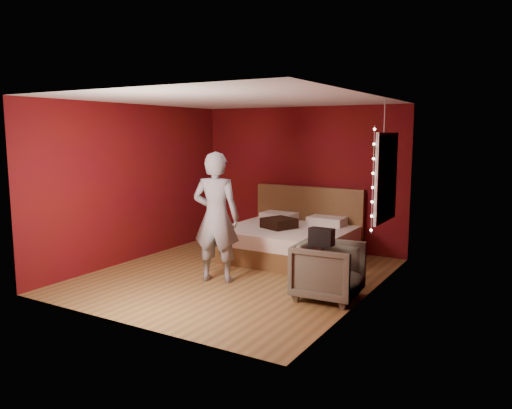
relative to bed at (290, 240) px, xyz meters
name	(u,v)px	position (x,y,z in m)	size (l,w,h in m)	color
floor	(236,275)	(-0.20, -1.41, -0.30)	(4.50, 4.50, 0.00)	olive
room_walls	(235,164)	(-0.20, -1.41, 1.38)	(4.04, 4.54, 2.62)	#550F09
window	(386,177)	(1.77, -0.51, 1.20)	(0.05, 0.97, 1.27)	white
fairy_lights	(373,180)	(1.74, -1.03, 1.20)	(0.04, 0.04, 1.45)	silver
bed	(290,240)	(0.00, 0.00, 0.00)	(2.10, 1.79, 1.16)	brown
person	(216,217)	(-0.29, -1.78, 0.63)	(0.68, 0.45, 1.87)	slate
armchair	(329,271)	(1.40, -1.68, 0.07)	(0.79, 0.81, 0.74)	#565444
handbag	(322,237)	(1.38, -1.87, 0.55)	(0.30, 0.15, 0.22)	black
throw_pillow	(279,223)	(-0.13, -0.15, 0.31)	(0.47, 0.47, 0.17)	black
hanging_plant	(383,152)	(1.62, -0.16, 1.55)	(0.39, 0.35, 0.94)	silver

